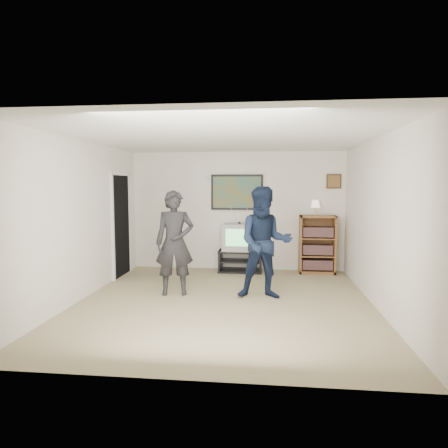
% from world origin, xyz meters
% --- Properties ---
extents(room_shell, '(4.51, 5.00, 2.51)m').
position_xyz_m(room_shell, '(0.00, 0.35, 1.25)').
color(room_shell, '#7A6F4E').
rests_on(room_shell, ground).
extents(media_stand, '(0.91, 0.51, 0.45)m').
position_xyz_m(media_stand, '(0.10, 2.23, 0.23)').
color(media_stand, black).
rests_on(media_stand, room_shell).
extents(crt_television, '(0.69, 0.59, 0.56)m').
position_xyz_m(crt_television, '(0.07, 2.23, 0.73)').
color(crt_television, '#9C9D98').
rests_on(crt_television, media_stand).
extents(bookshelf, '(0.72, 0.41, 1.19)m').
position_xyz_m(bookshelf, '(1.67, 2.28, 0.59)').
color(bookshelf, brown).
rests_on(bookshelf, room_shell).
extents(table_lamp, '(0.20, 0.20, 0.31)m').
position_xyz_m(table_lamp, '(1.62, 2.27, 1.34)').
color(table_lamp, '#FFE3C1').
rests_on(table_lamp, bookshelf).
extents(person_tall, '(0.70, 0.53, 1.71)m').
position_xyz_m(person_tall, '(-0.86, 0.38, 0.86)').
color(person_tall, black).
rests_on(person_tall, room_shell).
extents(person_short, '(0.90, 0.72, 1.78)m').
position_xyz_m(person_short, '(0.61, 0.32, 0.89)').
color(person_short, black).
rests_on(person_short, room_shell).
extents(controller_left, '(0.04, 0.12, 0.03)m').
position_xyz_m(controller_left, '(-0.82, 0.58, 1.26)').
color(controller_left, white).
rests_on(controller_left, person_tall).
extents(controller_right, '(0.04, 0.12, 0.03)m').
position_xyz_m(controller_right, '(0.57, 0.60, 1.03)').
color(controller_right, white).
rests_on(controller_right, person_short).
extents(poster, '(1.10, 0.03, 0.75)m').
position_xyz_m(poster, '(0.00, 2.48, 1.65)').
color(poster, black).
rests_on(poster, room_shell).
extents(air_vent, '(0.28, 0.02, 0.14)m').
position_xyz_m(air_vent, '(-0.55, 2.48, 1.95)').
color(air_vent, white).
rests_on(air_vent, room_shell).
extents(small_picture, '(0.30, 0.03, 0.30)m').
position_xyz_m(small_picture, '(2.00, 2.48, 1.88)').
color(small_picture, black).
rests_on(small_picture, room_shell).
extents(doorway, '(0.03, 0.85, 2.00)m').
position_xyz_m(doorway, '(-2.23, 1.60, 1.00)').
color(doorway, black).
rests_on(doorway, room_shell).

